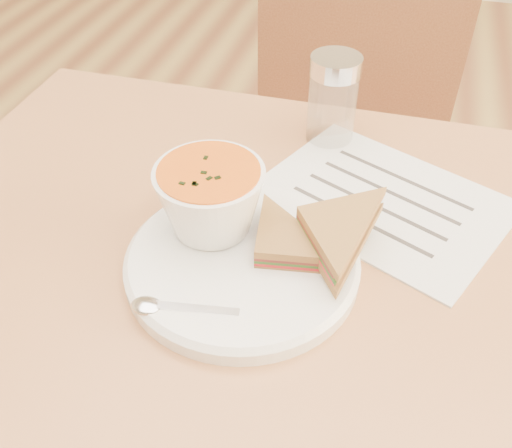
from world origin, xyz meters
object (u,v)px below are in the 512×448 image
(soup_bowl, at_px, (211,202))
(condiment_shaker, at_px, (333,100))
(dining_table, at_px, (291,435))
(plate, at_px, (242,263))
(chair_far, at_px, (337,171))

(soup_bowl, relative_size, condiment_shaker, 0.97)
(dining_table, xyz_separation_m, plate, (-0.07, -0.02, 0.38))
(dining_table, xyz_separation_m, condiment_shaker, (-0.02, 0.26, 0.44))
(dining_table, bearing_deg, chair_far, 93.03)
(chair_far, relative_size, condiment_shaker, 7.93)
(condiment_shaker, bearing_deg, plate, -99.53)
(chair_far, height_order, plate, chair_far)
(plate, distance_m, condiment_shaker, 0.29)
(chair_far, xyz_separation_m, condiment_shaker, (0.01, -0.28, 0.32))
(dining_table, xyz_separation_m, chair_far, (-0.03, 0.54, 0.12))
(dining_table, bearing_deg, condiment_shaker, 94.20)
(dining_table, distance_m, chair_far, 0.55)
(chair_far, distance_m, soup_bowl, 0.62)
(plate, distance_m, soup_bowl, 0.07)
(soup_bowl, height_order, condiment_shaker, condiment_shaker)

